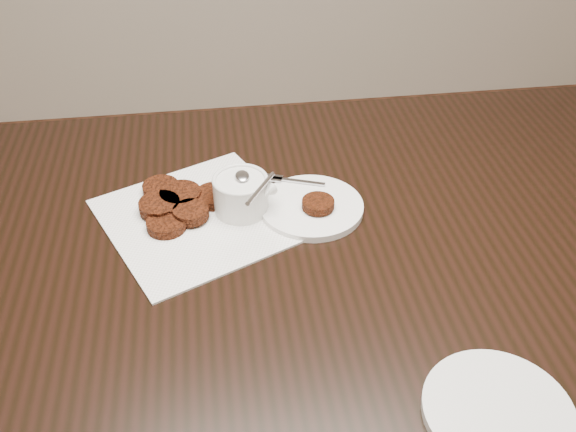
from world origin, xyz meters
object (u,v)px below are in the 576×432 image
Objects in this scene: napkin at (199,218)px; plate_with_patty at (311,204)px; plate_empty at (498,412)px; sauce_ramekin at (240,178)px; table at (318,378)px.

napkin is 0.19m from plate_with_patty.
plate_empty is (0.35, -0.44, 0.00)m from napkin.
sauce_ramekin is at bearing 121.39° from plate_empty.
plate_with_patty is at bearing -6.18° from sauce_ramekin.
sauce_ramekin reaches higher than napkin.
plate_empty is (0.27, -0.45, -0.06)m from sauce_ramekin.
napkin is at bearing 128.38° from plate_empty.
plate_with_patty reaches higher than napkin.
napkin is 2.28× the size of sauce_ramekin.
plate_empty is (0.15, -0.43, -0.01)m from plate_with_patty.
napkin is at bearing -171.59° from sauce_ramekin.
napkin is 0.56m from plate_empty.
sauce_ramekin is (0.07, 0.01, 0.07)m from napkin.
sauce_ramekin reaches higher than table.
sauce_ramekin is at bearing 148.24° from table.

